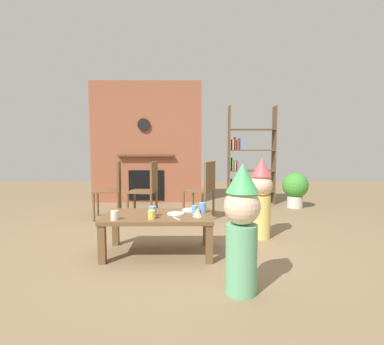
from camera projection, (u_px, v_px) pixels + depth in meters
name	position (u px, v px, depth m)	size (l,w,h in m)	color
ground_plane	(180.00, 243.00, 3.58)	(12.00, 12.00, 0.00)	#846B4C
brick_fireplace_feature	(146.00, 143.00, 6.05)	(2.20, 0.28, 2.40)	#935138
bookshelf	(248.00, 158.00, 5.90)	(0.90, 0.28, 1.90)	brown
coffee_table	(158.00, 220.00, 3.20)	(1.13, 0.64, 0.42)	brown
paper_cup_near_left	(203.00, 208.00, 3.29)	(0.08, 0.08, 0.11)	#669EE0
paper_cup_near_right	(152.00, 215.00, 3.00)	(0.07, 0.07, 0.09)	#F2CC4C
paper_cup_center	(195.00, 210.00, 3.21)	(0.07, 0.07, 0.09)	#669EE0
paper_cup_far_left	(153.00, 211.00, 3.10)	(0.08, 0.08, 0.11)	#669EE0
paper_cup_far_right	(114.00, 215.00, 2.97)	(0.07, 0.07, 0.09)	silver
paper_plate_front	(191.00, 210.00, 3.39)	(0.19, 0.19, 0.01)	white
paper_plate_rear	(176.00, 214.00, 3.21)	(0.18, 0.18, 0.01)	white
birthday_cake_slice	(198.00, 212.00, 3.11)	(0.10, 0.10, 0.09)	#EAC68C
table_fork	(177.00, 218.00, 3.01)	(0.15, 0.02, 0.01)	silver
child_with_cone_hat	(242.00, 225.00, 2.33)	(0.28, 0.28, 1.02)	#66B27F
child_in_pink	(261.00, 196.00, 3.73)	(0.27, 0.27, 0.99)	#E0CC66
dining_chair_left	(113.00, 186.00, 4.74)	(0.45, 0.45, 0.90)	brown
dining_chair_middle	(148.00, 187.00, 4.64)	(0.44, 0.44, 0.90)	brown
dining_chair_right	(204.00, 186.00, 4.70)	(0.53, 0.53, 0.90)	brown
potted_plant_tall	(295.00, 188.00, 5.55)	(0.47, 0.47, 0.65)	beige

